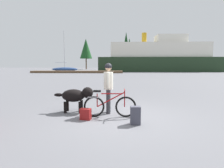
{
  "coord_description": "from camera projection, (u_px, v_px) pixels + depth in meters",
  "views": [
    {
      "loc": [
        -0.03,
        -5.61,
        1.68
      ],
      "look_at": [
        -0.29,
        2.01,
        0.85
      ],
      "focal_mm": 29.19,
      "sensor_mm": 36.0,
      "label": 1
    }
  ],
  "objects": [
    {
      "name": "pine_tree_far_left",
      "position": [
        86.0,
        49.0,
        58.15
      ],
      "size": [
        3.9,
        3.9,
        9.74
      ],
      "color": "#4C331E",
      "rests_on": "ground_plane"
    },
    {
      "name": "person_cyclist",
      "position": [
        108.0,
        83.0,
        6.2
      ],
      "size": [
        0.32,
        0.53,
        1.72
      ],
      "color": "#333338",
      "rests_on": "ground_plane"
    },
    {
      "name": "ground_plane",
      "position": [
        119.0,
        118.0,
        5.75
      ],
      "size": [
        160.0,
        160.0,
        0.0
      ],
      "primitive_type": "plane",
      "color": "slate"
    },
    {
      "name": "pine_tree_center",
      "position": [
        126.0,
        46.0,
        59.05
      ],
      "size": [
        2.99,
        2.99,
        11.97
      ],
      "color": "#4C331E",
      "rests_on": "ground_plane"
    },
    {
      "name": "backpack",
      "position": [
        135.0,
        115.0,
        5.09
      ],
      "size": [
        0.28,
        0.2,
        0.51
      ],
      "primitive_type": "cube",
      "rotation": [
        0.0,
        0.0,
        0.0
      ],
      "color": "#3F3F4C",
      "rests_on": "ground_plane"
    },
    {
      "name": "pine_tree_mid_back",
      "position": [
        129.0,
        50.0,
        66.7
      ],
      "size": [
        3.37,
        3.37,
        11.1
      ],
      "color": "#4C331E",
      "rests_on": "ground_plane"
    },
    {
      "name": "dock_pier",
      "position": [
        77.0,
        72.0,
        34.82
      ],
      "size": [
        17.35,
        2.21,
        0.4
      ],
      "primitive_type": "cube",
      "color": "brown",
      "rests_on": "ground_plane"
    },
    {
      "name": "sailboat_moored",
      "position": [
        65.0,
        69.0,
        43.54
      ],
      "size": [
        6.21,
        1.74,
        9.45
      ],
      "color": "navy",
      "rests_on": "ground_plane"
    },
    {
      "name": "dog",
      "position": [
        76.0,
        96.0,
        6.36
      ],
      "size": [
        1.38,
        0.52,
        0.89
      ],
      "color": "black",
      "rests_on": "ground_plane"
    },
    {
      "name": "pine_tree_far_right",
      "position": [
        144.0,
        50.0,
        60.12
      ],
      "size": [
        3.82,
        3.82,
        10.25
      ],
      "color": "#4C331E",
      "rests_on": "ground_plane"
    },
    {
      "name": "ferry_boat",
      "position": [
        158.0,
        58.0,
        42.16
      ],
      "size": [
        26.95,
        8.18,
        8.79
      ],
      "color": "#1E331E",
      "rests_on": "ground_plane"
    },
    {
      "name": "bicycle",
      "position": [
        109.0,
        106.0,
        5.77
      ],
      "size": [
        1.68,
        0.44,
        0.89
      ],
      "color": "black",
      "rests_on": "ground_plane"
    },
    {
      "name": "handbag_pannier",
      "position": [
        86.0,
        114.0,
        5.52
      ],
      "size": [
        0.35,
        0.25,
        0.34
      ],
      "primitive_type": "cube",
      "rotation": [
        0.0,
        0.0,
        -0.23
      ],
      "color": "maroon",
      "rests_on": "ground_plane"
    }
  ]
}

